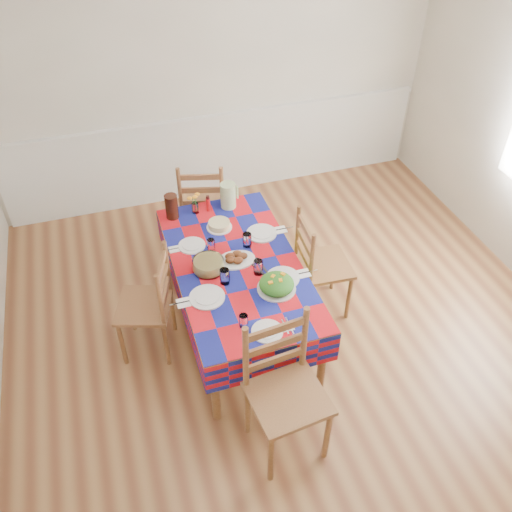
{
  "coord_description": "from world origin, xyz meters",
  "views": [
    {
      "loc": [
        -1.16,
        -2.48,
        3.41
      ],
      "look_at": [
        -0.28,
        0.29,
        0.9
      ],
      "focal_mm": 38.0,
      "sensor_mm": 36.0,
      "label": 1
    }
  ],
  "objects_px": {
    "meat_platter": "(236,258)",
    "chair_right": "(319,266)",
    "dining_table": "(237,271)",
    "tea_pitcher": "(172,206)",
    "chair_far": "(203,206)",
    "chair_left": "(150,305)",
    "green_pitcher": "(228,195)",
    "chair_near": "(285,392)"
  },
  "relations": [
    {
      "from": "chair_far",
      "to": "chair_left",
      "type": "xyz_separation_m",
      "value": [
        -0.68,
        -1.11,
        -0.02
      ]
    },
    {
      "from": "dining_table",
      "to": "meat_platter",
      "type": "relative_size",
      "value": 5.84
    },
    {
      "from": "chair_far",
      "to": "chair_left",
      "type": "bearing_deg",
      "value": 73.79
    },
    {
      "from": "chair_far",
      "to": "chair_right",
      "type": "xyz_separation_m",
      "value": [
        0.7,
        -1.09,
        -0.0
      ]
    },
    {
      "from": "chair_left",
      "to": "chair_near",
      "type": "bearing_deg",
      "value": 51.32
    },
    {
      "from": "chair_left",
      "to": "chair_right",
      "type": "xyz_separation_m",
      "value": [
        1.39,
        0.02,
        0.01
      ]
    },
    {
      "from": "meat_platter",
      "to": "chair_right",
      "type": "distance_m",
      "value": 0.73
    },
    {
      "from": "meat_platter",
      "to": "green_pitcher",
      "type": "relative_size",
      "value": 1.33
    },
    {
      "from": "meat_platter",
      "to": "chair_near",
      "type": "relative_size",
      "value": 0.28
    },
    {
      "from": "dining_table",
      "to": "chair_near",
      "type": "height_order",
      "value": "chair_near"
    },
    {
      "from": "green_pitcher",
      "to": "chair_left",
      "type": "bearing_deg",
      "value": -137.76
    },
    {
      "from": "dining_table",
      "to": "tea_pitcher",
      "type": "relative_size",
      "value": 8.14
    },
    {
      "from": "dining_table",
      "to": "chair_left",
      "type": "height_order",
      "value": "chair_left"
    },
    {
      "from": "chair_near",
      "to": "green_pitcher",
      "type": "bearing_deg",
      "value": 79.65
    },
    {
      "from": "meat_platter",
      "to": "chair_right",
      "type": "height_order",
      "value": "chair_right"
    },
    {
      "from": "chair_far",
      "to": "chair_left",
      "type": "distance_m",
      "value": 1.3
    },
    {
      "from": "meat_platter",
      "to": "chair_near",
      "type": "xyz_separation_m",
      "value": [
        -0.01,
        -1.13,
        -0.18
      ]
    },
    {
      "from": "tea_pitcher",
      "to": "chair_left",
      "type": "height_order",
      "value": "chair_left"
    },
    {
      "from": "meat_platter",
      "to": "tea_pitcher",
      "type": "bearing_deg",
      "value": 116.6
    },
    {
      "from": "chair_far",
      "to": "dining_table",
      "type": "bearing_deg",
      "value": 106.0
    },
    {
      "from": "chair_near",
      "to": "meat_platter",
      "type": "bearing_deg",
      "value": 83.79
    },
    {
      "from": "dining_table",
      "to": "green_pitcher",
      "type": "bearing_deg",
      "value": 79.38
    },
    {
      "from": "dining_table",
      "to": "chair_left",
      "type": "bearing_deg",
      "value": -178.86
    },
    {
      "from": "dining_table",
      "to": "chair_far",
      "type": "relative_size",
      "value": 1.8
    },
    {
      "from": "meat_platter",
      "to": "chair_near",
      "type": "distance_m",
      "value": 1.14
    },
    {
      "from": "chair_near",
      "to": "dining_table",
      "type": "bearing_deg",
      "value": 83.89
    },
    {
      "from": "tea_pitcher",
      "to": "chair_far",
      "type": "xyz_separation_m",
      "value": [
        0.34,
        0.36,
        -0.31
      ]
    },
    {
      "from": "green_pitcher",
      "to": "chair_left",
      "type": "distance_m",
      "value": 1.17
    },
    {
      "from": "chair_far",
      "to": "chair_right",
      "type": "bearing_deg",
      "value": 138.14
    },
    {
      "from": "meat_platter",
      "to": "green_pitcher",
      "type": "bearing_deg",
      "value": 79.0
    },
    {
      "from": "dining_table",
      "to": "chair_near",
      "type": "bearing_deg",
      "value": -90.26
    },
    {
      "from": "meat_platter",
      "to": "chair_left",
      "type": "relative_size",
      "value": 0.32
    },
    {
      "from": "meat_platter",
      "to": "tea_pitcher",
      "type": "height_order",
      "value": "tea_pitcher"
    },
    {
      "from": "tea_pitcher",
      "to": "chair_far",
      "type": "relative_size",
      "value": 0.22
    },
    {
      "from": "chair_right",
      "to": "tea_pitcher",
      "type": "bearing_deg",
      "value": 58.73
    },
    {
      "from": "green_pitcher",
      "to": "chair_far",
      "type": "bearing_deg",
      "value": 113.2
    },
    {
      "from": "chair_far",
      "to": "meat_platter",
      "type": "bearing_deg",
      "value": 106.14
    },
    {
      "from": "dining_table",
      "to": "chair_far",
      "type": "xyz_separation_m",
      "value": [
        -0.01,
        1.1,
        -0.13
      ]
    },
    {
      "from": "green_pitcher",
      "to": "dining_table",
      "type": "bearing_deg",
      "value": -100.62
    },
    {
      "from": "chair_left",
      "to": "chair_right",
      "type": "bearing_deg",
      "value": 109.38
    },
    {
      "from": "tea_pitcher",
      "to": "chair_right",
      "type": "xyz_separation_m",
      "value": [
        1.04,
        -0.73,
        -0.31
      ]
    },
    {
      "from": "green_pitcher",
      "to": "chair_near",
      "type": "distance_m",
      "value": 1.86
    }
  ]
}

